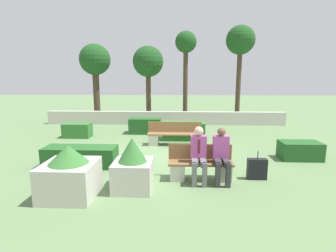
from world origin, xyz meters
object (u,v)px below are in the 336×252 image
planter_corner_left (133,167)px  planter_corner_right (70,174)px  suitcase (257,169)px  bench_front (200,167)px  tree_leftmost (95,62)px  tree_center_right (186,48)px  person_seated_man (199,152)px  person_seated_woman (221,153)px  bench_left_side (175,136)px  tree_rightmost (240,43)px  tree_center_left (148,63)px

planter_corner_left → planter_corner_right: 1.35m
planter_corner_left → suitcase: size_ratio=1.67×
bench_front → tree_leftmost: 11.37m
tree_center_right → person_seated_man: bearing=-89.2°
person_seated_woman → tree_leftmost: 11.63m
bench_left_side → tree_rightmost: tree_rightmost is taller
bench_front → person_seated_man: bearing=-113.2°
bench_front → planter_corner_right: (-2.87, -1.09, 0.19)m
planter_corner_right → tree_center_left: size_ratio=0.27×
tree_leftmost → tree_center_left: bearing=-10.0°
bench_front → bench_left_side: (-0.70, 3.39, 0.02)m
planter_corner_left → suitcase: planter_corner_left is taller
bench_left_side → tree_leftmost: (-4.83, 6.05, 3.09)m
tree_leftmost → tree_center_left: 3.28m
bench_front → tree_rightmost: (2.80, 8.78, 4.06)m
bench_left_side → person_seated_woman: 3.74m
bench_left_side → suitcase: 3.95m
suitcase → tree_center_right: 9.73m
person_seated_man → tree_center_left: bearing=104.0°
bench_front → tree_center_right: 9.63m
suitcase → tree_leftmost: size_ratio=0.16×
bench_left_side → planter_corner_right: bearing=-116.9°
bench_front → person_seated_woman: bearing=-15.7°
bench_left_side → suitcase: size_ratio=2.81×
person_seated_man → planter_corner_left: bearing=-160.3°
tree_leftmost → tree_center_right: 5.42m
bench_left_side → tree_leftmost: size_ratio=0.46×
person_seated_man → person_seated_woman: (0.55, -0.00, -0.02)m
tree_leftmost → tree_center_left: (3.22, -0.57, -0.10)m
planter_corner_left → bench_left_side: bearing=77.8°
bench_left_side → tree_rightmost: size_ratio=0.38×
bench_left_side → tree_leftmost: bearing=127.5°
person_seated_woman → planter_corner_right: person_seated_woman is taller
tree_rightmost → planter_corner_left: bearing=-114.8°
bench_left_side → tree_center_right: 6.66m
tree_leftmost → tree_center_right: (5.35, -0.59, 0.69)m
bench_left_side → person_seated_woman: size_ratio=1.54×
person_seated_man → suitcase: 1.57m
suitcase → tree_rightmost: size_ratio=0.14×
person_seated_man → tree_center_right: size_ratio=0.27×
bench_front → tree_leftmost: size_ratio=0.36×
suitcase → tree_leftmost: bearing=126.6°
person_seated_woman → tree_center_right: (-0.67, 8.98, 3.39)m
person_seated_woman → planter_corner_right: size_ratio=1.17×
planter_corner_right → suitcase: size_ratio=1.56×
person_seated_man → person_seated_woman: 0.55m
tree_leftmost → person_seated_woman: bearing=-57.8°
bench_front → tree_leftmost: (-5.53, 9.44, 3.11)m
bench_left_side → tree_center_right: (0.52, 5.46, 3.79)m
planter_corner_right → tree_center_right: (2.68, 9.93, 3.62)m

